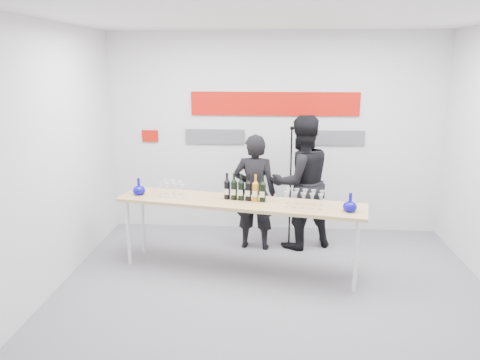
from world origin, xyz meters
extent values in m
plane|color=slate|center=(0.00, 0.00, 0.00)|extent=(5.00, 5.00, 0.00)
cube|color=silver|center=(0.00, 2.00, 1.50)|extent=(5.00, 0.04, 3.00)
cube|color=#BB1208|center=(0.00, 1.97, 1.95)|extent=(2.50, 0.02, 0.35)
cube|color=#59595E|center=(-0.90, 1.97, 1.45)|extent=(0.90, 0.02, 0.22)
cube|color=#59595E|center=(0.90, 1.97, 1.45)|extent=(0.90, 0.02, 0.22)
cube|color=#BB1208|center=(-1.90, 1.97, 1.45)|extent=(0.25, 0.02, 0.18)
cube|color=tan|center=(-0.42, 0.40, 0.89)|extent=(3.10, 1.19, 0.04)
cylinder|color=silver|center=(-1.85, 0.48, 0.44)|extent=(0.05, 0.05, 0.87)
cylinder|color=silver|center=(0.93, -0.08, 0.44)|extent=(0.05, 0.05, 0.87)
cylinder|color=silver|center=(-1.77, 0.88, 0.44)|extent=(0.05, 0.05, 0.87)
cylinder|color=silver|center=(1.01, 0.32, 0.44)|extent=(0.05, 0.05, 0.87)
imported|color=black|center=(-0.26, 1.17, 0.81)|extent=(0.63, 0.45, 1.62)
imported|color=black|center=(0.37, 1.27, 0.93)|extent=(1.11, 1.00, 1.86)
cylinder|color=black|center=(0.23, 1.24, 0.01)|extent=(0.20, 0.20, 0.02)
cylinder|color=black|center=(0.23, 1.24, 0.84)|extent=(0.02, 0.02, 1.67)
sphere|color=black|center=(0.23, 1.20, 1.70)|extent=(0.06, 0.06, 0.06)
camera|label=1|loc=(-0.04, -5.04, 2.56)|focal=35.00mm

